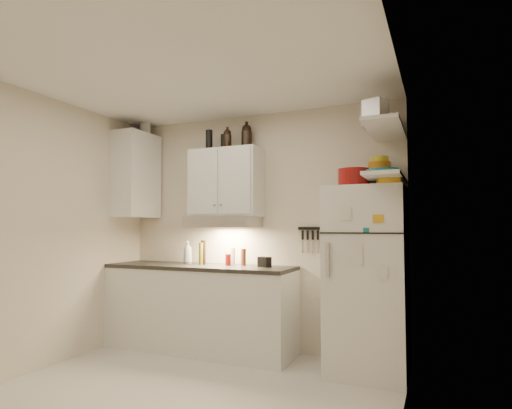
% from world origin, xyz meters
% --- Properties ---
extents(floor, '(3.20, 3.00, 0.02)m').
position_xyz_m(floor, '(0.00, 0.00, -0.01)').
color(floor, silver).
rests_on(floor, ground).
extents(ceiling, '(3.20, 3.00, 0.02)m').
position_xyz_m(ceiling, '(0.00, 0.00, 2.61)').
color(ceiling, white).
rests_on(ceiling, ground).
extents(back_wall, '(3.20, 0.02, 2.60)m').
position_xyz_m(back_wall, '(0.00, 1.51, 1.30)').
color(back_wall, beige).
rests_on(back_wall, ground).
extents(left_wall, '(0.02, 3.00, 2.60)m').
position_xyz_m(left_wall, '(-1.61, 0.00, 1.30)').
color(left_wall, beige).
rests_on(left_wall, ground).
extents(right_wall, '(0.02, 3.00, 2.60)m').
position_xyz_m(right_wall, '(1.61, 0.00, 1.30)').
color(right_wall, beige).
rests_on(right_wall, ground).
extents(base_cabinet, '(2.10, 0.60, 0.88)m').
position_xyz_m(base_cabinet, '(-0.55, 1.20, 0.44)').
color(base_cabinet, white).
rests_on(base_cabinet, floor).
extents(countertop, '(2.10, 0.62, 0.04)m').
position_xyz_m(countertop, '(-0.55, 1.20, 0.90)').
color(countertop, '#2A2724').
rests_on(countertop, base_cabinet).
extents(upper_cabinet, '(0.80, 0.33, 0.75)m').
position_xyz_m(upper_cabinet, '(-0.30, 1.33, 1.83)').
color(upper_cabinet, white).
rests_on(upper_cabinet, back_wall).
extents(side_cabinet, '(0.33, 0.55, 1.00)m').
position_xyz_m(side_cabinet, '(-1.44, 1.20, 1.95)').
color(side_cabinet, white).
rests_on(side_cabinet, left_wall).
extents(range_hood, '(0.76, 0.46, 0.12)m').
position_xyz_m(range_hood, '(-0.30, 1.27, 1.39)').
color(range_hood, silver).
rests_on(range_hood, back_wall).
extents(fridge, '(0.70, 0.68, 1.70)m').
position_xyz_m(fridge, '(1.25, 1.16, 0.85)').
color(fridge, white).
rests_on(fridge, floor).
extents(shelf_hi, '(0.30, 0.95, 0.03)m').
position_xyz_m(shelf_hi, '(1.45, 1.02, 2.20)').
color(shelf_hi, white).
rests_on(shelf_hi, right_wall).
extents(shelf_lo, '(0.30, 0.95, 0.03)m').
position_xyz_m(shelf_lo, '(1.45, 1.02, 1.76)').
color(shelf_lo, white).
rests_on(shelf_lo, right_wall).
extents(knife_strip, '(0.42, 0.02, 0.03)m').
position_xyz_m(knife_strip, '(0.70, 1.49, 1.32)').
color(knife_strip, black).
rests_on(knife_strip, back_wall).
extents(dutch_oven, '(0.31, 0.31, 0.16)m').
position_xyz_m(dutch_oven, '(1.16, 1.06, 1.78)').
color(dutch_oven, maroon).
rests_on(dutch_oven, fridge).
extents(book_stack, '(0.22, 0.25, 0.07)m').
position_xyz_m(book_stack, '(1.47, 0.93, 1.74)').
color(book_stack, gold).
rests_on(book_stack, fridge).
extents(spice_jar, '(0.06, 0.06, 0.09)m').
position_xyz_m(spice_jar, '(1.32, 1.15, 1.75)').
color(spice_jar, silver).
rests_on(spice_jar, fridge).
extents(stock_pot, '(0.27, 0.27, 0.18)m').
position_xyz_m(stock_pot, '(1.42, 1.31, 2.31)').
color(stock_pot, silver).
rests_on(stock_pot, shelf_hi).
extents(tin_a, '(0.23, 0.20, 0.22)m').
position_xyz_m(tin_a, '(1.37, 0.96, 2.32)').
color(tin_a, '#AAAAAD').
rests_on(tin_a, shelf_hi).
extents(tin_b, '(0.20, 0.20, 0.16)m').
position_xyz_m(tin_b, '(1.41, 0.69, 2.29)').
color(tin_b, '#AAAAAD').
rests_on(tin_b, shelf_hi).
extents(bowl_teal, '(0.27, 0.27, 0.11)m').
position_xyz_m(bowl_teal, '(1.41, 1.30, 1.83)').
color(bowl_teal, '#166C7B').
rests_on(bowl_teal, shelf_lo).
extents(bowl_orange, '(0.21, 0.21, 0.06)m').
position_xyz_m(bowl_orange, '(1.36, 1.29, 1.91)').
color(bowl_orange, '#BE6B11').
rests_on(bowl_orange, bowl_teal).
extents(bowl_yellow, '(0.17, 0.17, 0.05)m').
position_xyz_m(bowl_yellow, '(1.36, 1.29, 1.97)').
color(bowl_yellow, gold).
rests_on(bowl_yellow, bowl_orange).
extents(plates, '(0.29, 0.29, 0.06)m').
position_xyz_m(plates, '(1.40, 0.94, 1.80)').
color(plates, '#166C7B').
rests_on(plates, shelf_lo).
extents(growler_a, '(0.12, 0.12, 0.22)m').
position_xyz_m(growler_a, '(-0.27, 1.30, 2.31)').
color(growler_a, black).
rests_on(growler_a, upper_cabinet).
extents(growler_b, '(0.15, 0.15, 0.29)m').
position_xyz_m(growler_b, '(-0.08, 1.41, 2.34)').
color(growler_b, black).
rests_on(growler_b, upper_cabinet).
extents(thermos_a, '(0.07, 0.07, 0.19)m').
position_xyz_m(thermos_a, '(-0.37, 1.40, 2.29)').
color(thermos_a, black).
rests_on(thermos_a, upper_cabinet).
extents(thermos_b, '(0.10, 0.10, 0.22)m').
position_xyz_m(thermos_b, '(-0.48, 1.28, 2.31)').
color(thermos_b, black).
rests_on(thermos_b, upper_cabinet).
extents(side_jar, '(0.16, 0.16, 0.18)m').
position_xyz_m(side_jar, '(-1.40, 1.32, 2.54)').
color(side_jar, silver).
rests_on(side_jar, side_cabinet).
extents(soap_bottle, '(0.13, 0.13, 0.28)m').
position_xyz_m(soap_bottle, '(-0.78, 1.32, 1.06)').
color(soap_bottle, white).
rests_on(soap_bottle, countertop).
extents(pepper_mill, '(0.07, 0.07, 0.18)m').
position_xyz_m(pepper_mill, '(-0.08, 1.33, 1.01)').
color(pepper_mill, brown).
rests_on(pepper_mill, countertop).
extents(oil_bottle, '(0.06, 0.06, 0.24)m').
position_xyz_m(oil_bottle, '(-0.55, 1.23, 1.04)').
color(oil_bottle, '#525615').
rests_on(oil_bottle, countertop).
extents(vinegar_bottle, '(0.06, 0.06, 0.27)m').
position_xyz_m(vinegar_bottle, '(-0.54, 1.26, 1.05)').
color(vinegar_bottle, black).
rests_on(vinegar_bottle, countertop).
extents(clear_bottle, '(0.07, 0.07, 0.18)m').
position_xyz_m(clear_bottle, '(-0.23, 1.36, 1.01)').
color(clear_bottle, silver).
rests_on(clear_bottle, countertop).
extents(red_jar, '(0.06, 0.06, 0.12)m').
position_xyz_m(red_jar, '(-0.23, 1.26, 0.98)').
color(red_jar, maroon).
rests_on(red_jar, countertop).
extents(caddy, '(0.15, 0.13, 0.11)m').
position_xyz_m(caddy, '(0.20, 1.25, 0.97)').
color(caddy, black).
rests_on(caddy, countertop).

